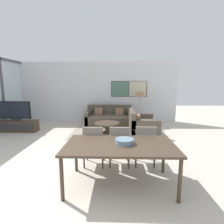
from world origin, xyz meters
TOP-DOWN VIEW (x-y plane):
  - ground_plane at (0.00, 0.00)m, footprint 24.00×24.00m
  - wall_back at (0.05, 5.94)m, footprint 7.82×0.09m
  - area_rug at (0.77, 3.91)m, footprint 2.64×1.87m
  - tv_console at (-2.71, 4.01)m, footprint 1.62×0.42m
  - television at (-2.71, 4.01)m, footprint 1.22×0.20m
  - sofa_main at (0.77, 5.28)m, footprint 1.98×0.98m
  - sofa_side at (2.01, 4.00)m, footprint 0.98×1.43m
  - coffee_table at (0.77, 3.91)m, footprint 0.91×0.91m
  - dining_table at (1.18, 0.60)m, footprint 1.92×1.06m
  - dining_chair_left at (0.62, 1.31)m, footprint 0.46×0.46m
  - dining_chair_centre at (1.18, 1.32)m, footprint 0.46×0.46m
  - dining_chair_right at (1.74, 1.37)m, footprint 0.46×0.46m
  - fruit_bowl at (1.26, 0.62)m, footprint 0.33×0.33m
  - floor_lamp at (2.14, 5.31)m, footprint 0.38×0.38m

SIDE VIEW (x-z plane):
  - ground_plane at x=0.00m, z-range 0.00..0.00m
  - area_rug at x=0.77m, z-range 0.00..0.01m
  - tv_console at x=-2.71m, z-range 0.00..0.42m
  - sofa_side at x=2.01m, z-range -0.14..0.69m
  - sofa_main at x=0.77m, z-range -0.14..0.69m
  - coffee_table at x=0.77m, z-range 0.10..0.48m
  - dining_chair_left at x=0.62m, z-range 0.06..0.97m
  - dining_chair_centre at x=1.18m, z-range 0.06..0.97m
  - dining_chair_right at x=1.74m, z-range 0.06..0.97m
  - dining_table at x=1.18m, z-range 0.32..1.08m
  - television at x=-2.71m, z-range 0.42..1.15m
  - fruit_bowl at x=1.26m, z-range 0.77..0.86m
  - floor_lamp at x=2.14m, z-range 0.52..1.98m
  - wall_back at x=0.05m, z-range 0.00..2.80m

